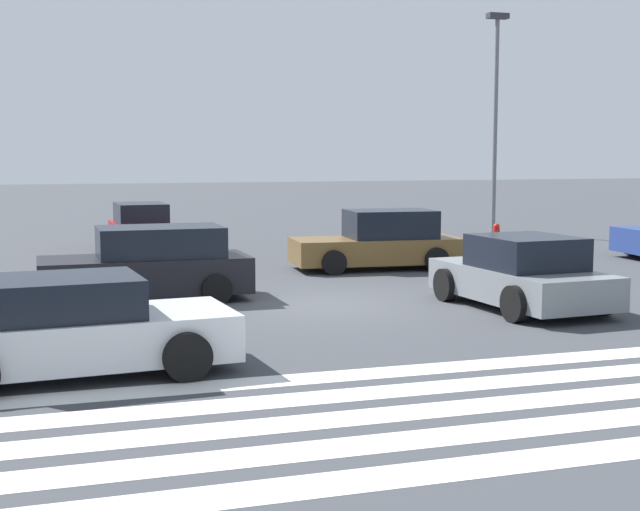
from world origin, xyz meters
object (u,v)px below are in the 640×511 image
Objects in this scene: car_6 at (149,265)px; fire_hydrant at (496,237)px; car_4 at (142,228)px; car_3 at (522,275)px; car_1 at (381,242)px; street_light_pole_a at (496,104)px; car_2 at (73,329)px.

car_6 is 5.01× the size of fire_hydrant.
car_4 is 11.33m from fire_hydrant.
car_3 reaches higher than fire_hydrant.
car_1 is 1.06× the size of car_6.
car_3 is at bearing 154.96° from car_6.
car_1 is 0.56× the size of street_light_pole_a.
fire_hydrant is at bearing 38.57° from car_2.
car_1 is 7.29m from car_6.
car_1 is at bearing 44.25° from car_2.
car_4 reaches higher than fire_hydrant.
car_4 is (2.76, 16.26, 0.05)m from car_2.
car_1 is 6.55m from car_3.
car_3 is 0.52× the size of street_light_pole_a.
car_4 is 0.99× the size of car_6.
car_6 is at bearing -7.03° from car_4.
car_1 is 1.01× the size of car_2.
car_6 is at bearing 69.28° from car_2.
car_1 is at bearing -148.89° from fire_hydrant.
car_3 is at bearing 13.77° from car_2.
street_light_pole_a is at bearing -141.68° from car_6.
fire_hydrant is at bearing -144.55° from car_1.
car_4 is at bearing 20.02° from car_3.
street_light_pole_a reaches higher than car_3.
car_2 is (-8.27, -9.39, -0.08)m from car_1.
street_light_pole_a is (14.18, 11.27, 4.15)m from car_6.
car_6 reaches higher than car_2.
street_light_pole_a is 7.04m from fire_hydrant.
fire_hydrant is (-2.51, -4.82, -4.46)m from street_light_pole_a.
street_light_pole_a is (13.20, 1.08, 4.20)m from car_4.
car_6 is 18.58m from street_light_pole_a.
street_light_pole_a reaches higher than car_4.
car_2 is 5.23× the size of fire_hydrant.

